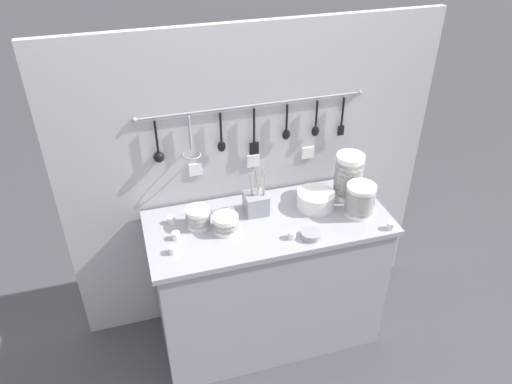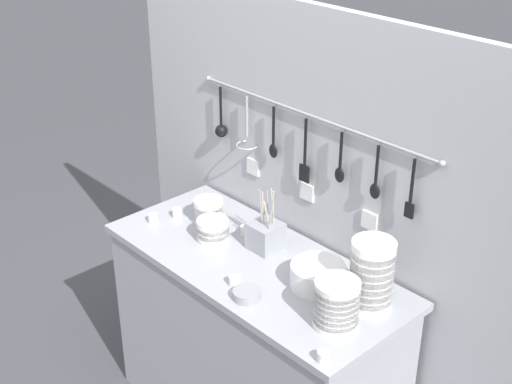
{
  "view_description": "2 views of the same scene",
  "coord_description": "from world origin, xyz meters",
  "px_view_note": "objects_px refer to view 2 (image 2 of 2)",
  "views": [
    {
      "loc": [
        -0.65,
        -1.96,
        2.42
      ],
      "look_at": [
        -0.07,
        0.01,
        1.03
      ],
      "focal_mm": 35.0,
      "sensor_mm": 36.0,
      "label": 1
    },
    {
      "loc": [
        1.71,
        -1.58,
        2.35
      ],
      "look_at": [
        -0.01,
        0.02,
        1.13
      ],
      "focal_mm": 50.0,
      "sensor_mm": 36.0,
      "label": 2
    }
  ],
  "objects_px": {
    "steel_mixing_bowl": "(247,294)",
    "bowl_stack_wide_centre": "(208,211)",
    "cup_centre": "(177,213)",
    "plate_stack": "(318,276)",
    "cutlery_caddy": "(266,235)",
    "cup_edge_near": "(234,281)",
    "cup_front_right": "(245,230)",
    "bowl_stack_short_front": "(336,304)",
    "bowl_stack_back_corner": "(372,275)",
    "bowl_stack_nested_right": "(213,230)",
    "cup_back_left": "(323,357)",
    "cup_back_right": "(153,218)",
    "cup_front_left": "(201,203)"
  },
  "relations": [
    {
      "from": "bowl_stack_short_front",
      "to": "cup_back_left",
      "type": "bearing_deg",
      "value": -59.73
    },
    {
      "from": "steel_mixing_bowl",
      "to": "cup_centre",
      "type": "xyz_separation_m",
      "value": [
        -0.64,
        0.18,
        0.0
      ]
    },
    {
      "from": "bowl_stack_wide_centre",
      "to": "bowl_stack_short_front",
      "type": "bearing_deg",
      "value": -9.22
    },
    {
      "from": "cup_front_right",
      "to": "cup_centre",
      "type": "bearing_deg",
      "value": -159.34
    },
    {
      "from": "cup_back_right",
      "to": "cup_back_left",
      "type": "xyz_separation_m",
      "value": [
        1.09,
        -0.13,
        0.0
      ]
    },
    {
      "from": "steel_mixing_bowl",
      "to": "cup_back_right",
      "type": "bearing_deg",
      "value": 173.55
    },
    {
      "from": "bowl_stack_nested_right",
      "to": "cup_back_left",
      "type": "relative_size",
      "value": 3.2
    },
    {
      "from": "bowl_stack_wide_centre",
      "to": "steel_mixing_bowl",
      "type": "distance_m",
      "value": 0.58
    },
    {
      "from": "bowl_stack_wide_centre",
      "to": "cup_front_right",
      "type": "height_order",
      "value": "bowl_stack_wide_centre"
    },
    {
      "from": "bowl_stack_wide_centre",
      "to": "cup_front_right",
      "type": "relative_size",
      "value": 3.05
    },
    {
      "from": "cup_front_left",
      "to": "bowl_stack_wide_centre",
      "type": "bearing_deg",
      "value": -25.44
    },
    {
      "from": "steel_mixing_bowl",
      "to": "cutlery_caddy",
      "type": "height_order",
      "value": "cutlery_caddy"
    },
    {
      "from": "plate_stack",
      "to": "cup_front_right",
      "type": "bearing_deg",
      "value": 172.91
    },
    {
      "from": "bowl_stack_nested_right",
      "to": "cup_edge_near",
      "type": "relative_size",
      "value": 3.2
    },
    {
      "from": "cutlery_caddy",
      "to": "cup_centre",
      "type": "height_order",
      "value": "cutlery_caddy"
    },
    {
      "from": "cup_edge_near",
      "to": "cup_front_left",
      "type": "bearing_deg",
      "value": 152.32
    },
    {
      "from": "bowl_stack_back_corner",
      "to": "cup_edge_near",
      "type": "xyz_separation_m",
      "value": [
        -0.42,
        -0.26,
        -0.11
      ]
    },
    {
      "from": "steel_mixing_bowl",
      "to": "cup_back_left",
      "type": "bearing_deg",
      "value": -7.04
    },
    {
      "from": "steel_mixing_bowl",
      "to": "cup_front_left",
      "type": "bearing_deg",
      "value": 154.21
    },
    {
      "from": "steel_mixing_bowl",
      "to": "bowl_stack_wide_centre",
      "type": "bearing_deg",
      "value": 154.12
    },
    {
      "from": "plate_stack",
      "to": "cutlery_caddy",
      "type": "relative_size",
      "value": 0.75
    },
    {
      "from": "cup_front_left",
      "to": "cutlery_caddy",
      "type": "bearing_deg",
      "value": -3.84
    },
    {
      "from": "cup_front_right",
      "to": "cutlery_caddy",
      "type": "bearing_deg",
      "value": -5.46
    },
    {
      "from": "bowl_stack_wide_centre",
      "to": "bowl_stack_back_corner",
      "type": "xyz_separation_m",
      "value": [
        0.84,
        0.03,
        0.08
      ]
    },
    {
      "from": "cup_centre",
      "to": "cup_front_left",
      "type": "relative_size",
      "value": 1.0
    },
    {
      "from": "cup_edge_near",
      "to": "bowl_stack_short_front",
      "type": "bearing_deg",
      "value": 12.97
    },
    {
      "from": "bowl_stack_wide_centre",
      "to": "cup_centre",
      "type": "relative_size",
      "value": 3.05
    },
    {
      "from": "plate_stack",
      "to": "cup_centre",
      "type": "relative_size",
      "value": 4.94
    },
    {
      "from": "bowl_stack_short_front",
      "to": "plate_stack",
      "type": "xyz_separation_m",
      "value": [
        -0.2,
        0.12,
        -0.04
      ]
    },
    {
      "from": "cup_back_right",
      "to": "cup_front_right",
      "type": "height_order",
      "value": "same"
    },
    {
      "from": "cup_centre",
      "to": "cup_front_right",
      "type": "distance_m",
      "value": 0.33
    },
    {
      "from": "cup_back_left",
      "to": "bowl_stack_wide_centre",
      "type": "bearing_deg",
      "value": 162.03
    },
    {
      "from": "steel_mixing_bowl",
      "to": "cup_back_right",
      "type": "xyz_separation_m",
      "value": [
        -0.68,
        0.08,
        0.0
      ]
    },
    {
      "from": "plate_stack",
      "to": "bowl_stack_short_front",
      "type": "bearing_deg",
      "value": -32.2
    },
    {
      "from": "bowl_stack_wide_centre",
      "to": "steel_mixing_bowl",
      "type": "height_order",
      "value": "bowl_stack_wide_centre"
    },
    {
      "from": "bowl_stack_back_corner",
      "to": "bowl_stack_nested_right",
      "type": "distance_m",
      "value": 0.73
    },
    {
      "from": "bowl_stack_back_corner",
      "to": "cup_edge_near",
      "type": "relative_size",
      "value": 6.4
    },
    {
      "from": "bowl_stack_short_front",
      "to": "plate_stack",
      "type": "bearing_deg",
      "value": 147.8
    },
    {
      "from": "bowl_stack_nested_right",
      "to": "bowl_stack_back_corner",
      "type": "bearing_deg",
      "value": 9.01
    },
    {
      "from": "bowl_stack_wide_centre",
      "to": "cup_back_right",
      "type": "height_order",
      "value": "bowl_stack_wide_centre"
    },
    {
      "from": "bowl_stack_wide_centre",
      "to": "steel_mixing_bowl",
      "type": "xyz_separation_m",
      "value": [
        0.52,
        -0.25,
        -0.04
      ]
    },
    {
      "from": "bowl_stack_wide_centre",
      "to": "cup_edge_near",
      "type": "xyz_separation_m",
      "value": [
        0.43,
        -0.23,
        -0.03
      ]
    },
    {
      "from": "bowl_stack_back_corner",
      "to": "bowl_stack_short_front",
      "type": "height_order",
      "value": "bowl_stack_back_corner"
    },
    {
      "from": "cup_front_left",
      "to": "cup_edge_near",
      "type": "bearing_deg",
      "value": -27.68
    },
    {
      "from": "plate_stack",
      "to": "cup_edge_near",
      "type": "bearing_deg",
      "value": -134.37
    },
    {
      "from": "bowl_stack_short_front",
      "to": "steel_mixing_bowl",
      "type": "bearing_deg",
      "value": -160.01
    },
    {
      "from": "cup_back_left",
      "to": "cup_front_right",
      "type": "bearing_deg",
      "value": 155.16
    },
    {
      "from": "cutlery_caddy",
      "to": "cup_front_right",
      "type": "xyz_separation_m",
      "value": [
        -0.13,
        0.01,
        -0.04
      ]
    },
    {
      "from": "bowl_stack_back_corner",
      "to": "cup_edge_near",
      "type": "distance_m",
      "value": 0.51
    },
    {
      "from": "steel_mixing_bowl",
      "to": "cup_front_left",
      "type": "height_order",
      "value": "cup_front_left"
    }
  ]
}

